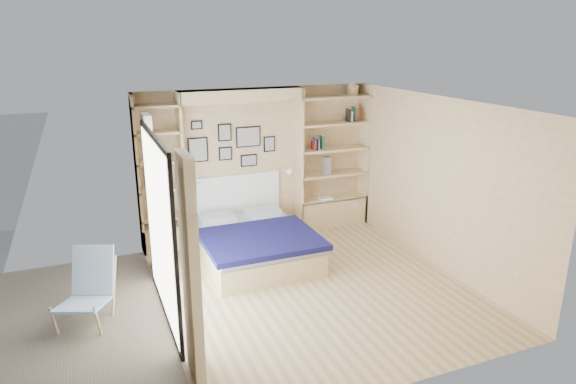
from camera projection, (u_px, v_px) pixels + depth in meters
name	position (u px, v px, depth m)	size (l,w,h in m)	color
ground	(311.00, 286.00, 7.06)	(4.50, 4.50, 0.00)	tan
room_shell	(249.00, 185.00, 7.95)	(4.50, 4.50, 4.50)	#DFBB8A
bed	(254.00, 243.00, 7.83)	(1.66, 2.13, 1.07)	#E0C886
photo_gallery	(231.00, 144.00, 8.40)	(1.48, 0.02, 0.82)	black
reading_lamps	(245.00, 176.00, 8.40)	(1.92, 0.12, 0.15)	silver
shelf_decor	(319.00, 134.00, 8.79)	(3.50, 0.23, 2.03)	#A51E1E
deck	(20.00, 342.00, 5.76)	(3.20, 4.00, 0.05)	#716454
deck_chair	(88.00, 288.00, 6.12)	(0.80, 1.00, 0.87)	tan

